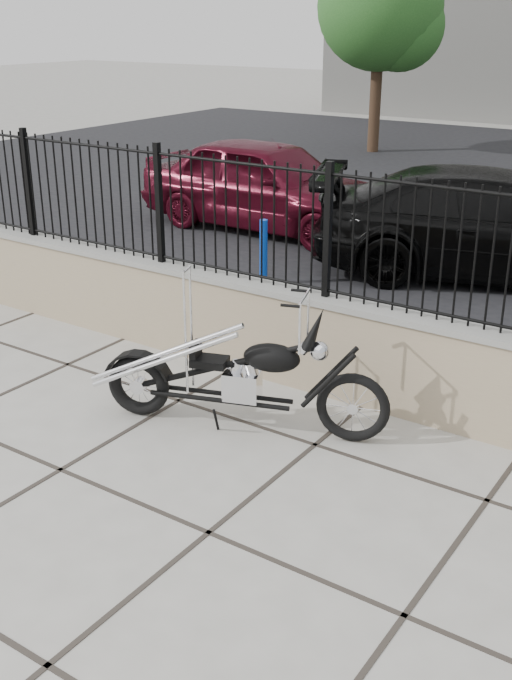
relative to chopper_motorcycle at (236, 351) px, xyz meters
The scene contains 8 objects.
ground_plane 1.75m from the chopper_motorcycle, 118.39° to the right, with size 90.00×90.00×0.00m, color #99968E.
retaining_wall 1.36m from the chopper_motorcycle, 124.48° to the left, with size 14.00×0.36×0.96m, color gray.
iron_fence 1.57m from the chopper_motorcycle, 124.48° to the left, with size 14.00×0.08×1.20m, color black.
chopper_motorcycle is the anchor object (origin of this frame).
car_red 7.10m from the chopper_motorcycle, 121.15° to the left, with size 1.81×4.49×1.53m, color #490A18.
car_black 5.63m from the chopper_motorcycle, 85.81° to the left, with size 2.05×5.05×1.47m, color black.
bollard_a 4.07m from the chopper_motorcycle, 120.29° to the left, with size 0.11×0.11×0.89m, color #0C19B4.
tree_left 16.03m from the chopper_motorcycle, 112.00° to the left, with size 3.17×3.17×5.36m.
Camera 1 is at (4.41, -3.69, 3.40)m, focal length 42.00 mm.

